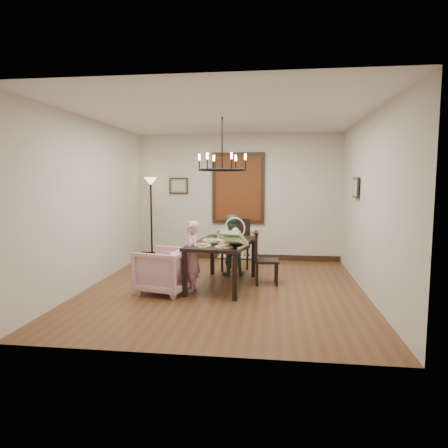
% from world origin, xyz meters
% --- Properties ---
extents(room_shell, '(4.51, 5.00, 2.81)m').
position_xyz_m(room_shell, '(0.00, 0.37, 1.40)').
color(room_shell, brown).
rests_on(room_shell, ground).
extents(dining_table, '(1.11, 1.72, 0.76)m').
position_xyz_m(dining_table, '(-0.06, 0.20, 0.67)').
color(dining_table, black).
rests_on(dining_table, room_shell).
extents(chair_far, '(0.58, 0.58, 1.03)m').
position_xyz_m(chair_far, '(0.04, 1.35, 0.52)').
color(chair_far, black).
rests_on(chair_far, room_shell).
extents(chair_right, '(0.43, 0.43, 0.92)m').
position_xyz_m(chair_right, '(0.68, 0.43, 0.46)').
color(chair_right, black).
rests_on(chair_right, room_shell).
extents(armchair, '(0.94, 0.93, 0.71)m').
position_xyz_m(armchair, '(-0.92, -0.29, 0.35)').
color(armchair, '#DDA9BB').
rests_on(armchair, room_shell).
extents(elderly_woman, '(0.24, 0.36, 0.95)m').
position_xyz_m(elderly_woman, '(-0.51, -0.18, 0.47)').
color(elderly_woman, '#D496BA').
rests_on(elderly_woman, room_shell).
extents(seated_man, '(0.51, 0.43, 0.95)m').
position_xyz_m(seated_man, '(-0.01, 1.02, 0.47)').
color(seated_man, '#426F48').
rests_on(seated_man, room_shell).
extents(baby_bouncer, '(0.47, 0.56, 0.32)m').
position_xyz_m(baby_bouncer, '(0.20, -0.32, 0.92)').
color(baby_bouncer, '#ACDE99').
rests_on(baby_bouncer, dining_table).
extents(salad_bowl, '(0.34, 0.34, 0.08)m').
position_xyz_m(salad_bowl, '(-0.20, -0.05, 0.80)').
color(salad_bowl, white).
rests_on(salad_bowl, dining_table).
extents(pizza_platter, '(0.31, 0.31, 0.04)m').
position_xyz_m(pizza_platter, '(-0.16, 0.08, 0.78)').
color(pizza_platter, tan).
rests_on(pizza_platter, dining_table).
extents(drinking_glass, '(0.07, 0.07, 0.14)m').
position_xyz_m(drinking_glass, '(0.04, 0.26, 0.83)').
color(drinking_glass, silver).
rests_on(drinking_glass, dining_table).
extents(window_blinds, '(1.00, 0.03, 1.40)m').
position_xyz_m(window_blinds, '(0.00, 2.46, 1.60)').
color(window_blinds, brown).
rests_on(window_blinds, room_shell).
extents(radiator, '(0.92, 0.12, 0.62)m').
position_xyz_m(radiator, '(0.00, 2.48, 0.35)').
color(radiator, silver).
rests_on(radiator, room_shell).
extents(picture_back, '(0.42, 0.03, 0.36)m').
position_xyz_m(picture_back, '(-1.35, 2.47, 1.65)').
color(picture_back, black).
rests_on(picture_back, room_shell).
extents(picture_right, '(0.03, 0.42, 0.36)m').
position_xyz_m(picture_right, '(2.21, 0.90, 1.65)').
color(picture_right, black).
rests_on(picture_right, room_shell).
extents(floor_lamp, '(0.30, 0.30, 1.80)m').
position_xyz_m(floor_lamp, '(-1.90, 2.15, 0.90)').
color(floor_lamp, black).
rests_on(floor_lamp, room_shell).
extents(chandelier, '(0.80, 0.80, 0.04)m').
position_xyz_m(chandelier, '(-0.06, 0.20, 1.95)').
color(chandelier, black).
rests_on(chandelier, room_shell).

